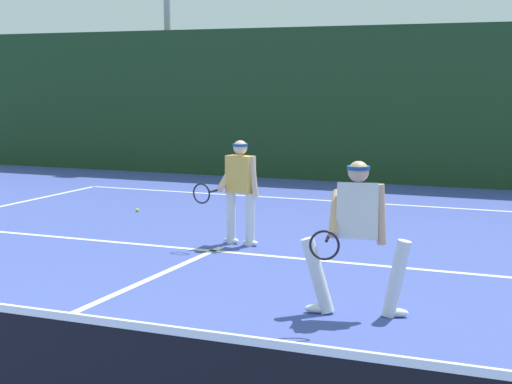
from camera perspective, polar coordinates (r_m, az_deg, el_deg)
name	(u,v)px	position (r m, az deg, el deg)	size (l,w,h in m)	color
court_line_baseline_far	(326,200)	(16.30, 4.88, -0.59)	(10.87, 0.10, 0.01)	white
court_line_service	(213,251)	(11.57, -3.01, -4.09)	(8.86, 0.10, 0.01)	white
court_line_centre	(96,303)	(9.11, -11.02, -7.53)	(0.10, 6.40, 0.01)	white
player_near	(357,231)	(8.36, 7.00, -2.73)	(1.13, 0.91, 1.59)	silver
player_far	(240,188)	(11.84, -1.15, 0.27)	(0.81, 0.86, 1.52)	silver
tennis_ball	(137,210)	(15.03, -8.24, -1.25)	(0.07, 0.07, 0.07)	#D1E033
back_fence_windscreen	(368,105)	(19.04, 7.77, 6.00)	(22.04, 0.12, 3.58)	#1D3A1D
light_pole	(167,16)	(22.36, -6.18, 12.07)	(0.55, 0.44, 6.46)	#9EA39E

